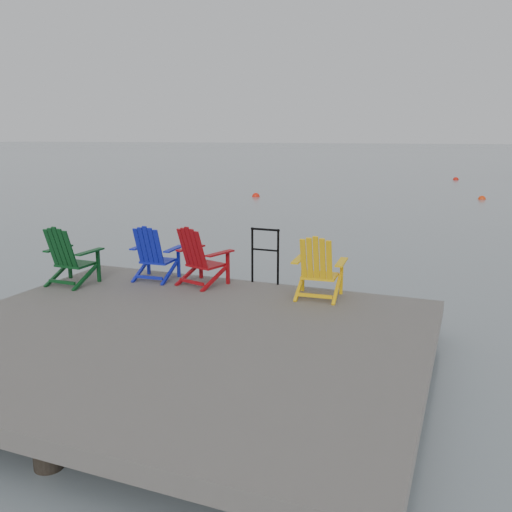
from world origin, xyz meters
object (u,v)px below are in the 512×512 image
at_px(chair_red, 201,256).
at_px(handrail, 265,250).
at_px(chair_green, 70,255).
at_px(chair_yellow, 318,267).
at_px(buoy_a, 482,199).
at_px(buoy_b, 256,197).
at_px(buoy_d, 456,180).
at_px(chair_blue, 154,253).

bearing_deg(chair_red, handrail, 43.50).
distance_m(chair_green, chair_yellow, 3.93).
bearing_deg(buoy_a, chair_yellow, -97.25).
distance_m(handrail, chair_yellow, 1.12).
distance_m(chair_red, buoy_b, 17.35).
bearing_deg(handrail, buoy_d, 86.26).
distance_m(buoy_a, buoy_b, 10.33).
bearing_deg(chair_yellow, chair_green, -173.39).
height_order(buoy_b, buoy_d, buoy_b).
height_order(chair_blue, chair_red, chair_red).
relative_size(chair_blue, buoy_a, 2.69).
distance_m(chair_yellow, buoy_d, 30.54).
relative_size(handrail, chair_yellow, 0.96).
xyz_separation_m(handrail, buoy_a, (3.45, 18.70, -1.04)).
bearing_deg(buoy_b, chair_green, -77.99).
xyz_separation_m(chair_yellow, buoy_a, (2.44, 19.18, -0.97)).
height_order(chair_green, buoy_d, chair_green).
bearing_deg(chair_yellow, buoy_b, 110.27).
bearing_deg(buoy_b, handrail, -67.79).
xyz_separation_m(chair_blue, buoy_b, (-4.74, 16.39, -0.96)).
relative_size(handrail, chair_green, 0.95).
bearing_deg(handrail, buoy_b, 112.21).
bearing_deg(buoy_a, chair_red, -102.82).
bearing_deg(chair_blue, chair_red, -3.25).
height_order(buoy_a, buoy_d, buoy_d).
distance_m(handrail, buoy_b, 17.23).
distance_m(handrail, buoy_a, 19.05).
xyz_separation_m(chair_green, chair_yellow, (3.86, 0.75, -0.00)).
distance_m(chair_blue, buoy_b, 17.09).
xyz_separation_m(chair_green, buoy_d, (4.81, 31.25, -0.98)).
xyz_separation_m(chair_yellow, buoy_d, (0.95, 30.51, -0.97)).
distance_m(chair_green, buoy_a, 20.92).
distance_m(handrail, buoy_d, 30.12).
height_order(chair_green, chair_yellow, chair_green).
relative_size(chair_red, buoy_b, 2.56).
xyz_separation_m(chair_red, buoy_b, (-5.59, 16.39, -0.98)).
bearing_deg(buoy_b, buoy_a, 15.60).
xyz_separation_m(chair_blue, chair_red, (0.85, 0.00, 0.02)).
relative_size(buoy_b, buoy_d, 1.02).
xyz_separation_m(buoy_a, buoy_d, (-1.49, 11.33, 0.00)).
distance_m(chair_yellow, buoy_b, 18.06).
bearing_deg(buoy_b, buoy_d, 59.04).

